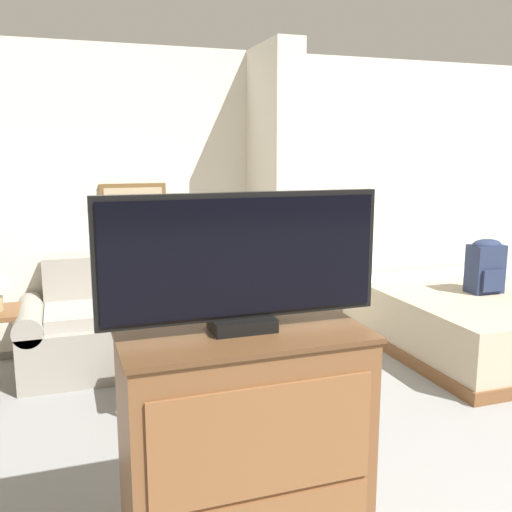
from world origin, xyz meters
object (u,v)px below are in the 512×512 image
Objects in this scene: couch at (144,324)px; bed at (471,319)px; tv_dresser at (243,457)px; coffee_table at (174,353)px; backpack at (486,265)px; tv at (242,261)px.

couch reaches higher than bed.
bed is at bearing 35.81° from tv_dresser.
tv_dresser reaches higher than bed.
coffee_table is at bearing -173.16° from bed.
bed is at bearing -12.41° from couch.
tv_dresser is 3.41m from backpack.
coffee_table is at bearing 88.87° from tv_dresser.
backpack is (2.84, -0.68, 0.44)m from couch.
coffee_table is 0.31× the size of bed.
tv is at bearing -91.13° from coffee_table.
couch is 2.60m from tv_dresser.
coffee_table is at bearing -85.76° from couch.
tv is at bearing -145.71° from backpack.
tv is at bearing -144.21° from bed.
tv reaches higher than couch.
tv is 0.55× the size of bed.
bed is at bearing 134.51° from backpack.
tv is at bearing 90.00° from tv_dresser.
tv_dresser is at bearing -145.70° from backpack.
coffee_table is 1.30× the size of backpack.
tv_dresser is 0.97× the size of tv.
tv_dresser is at bearing -144.19° from bed.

